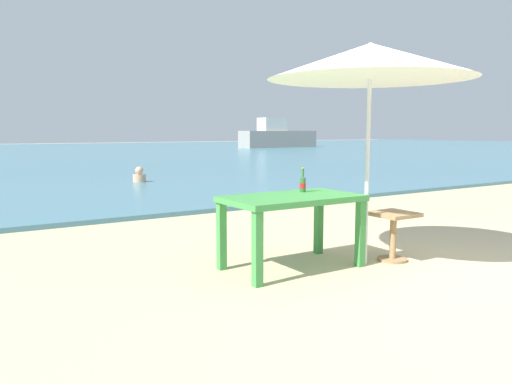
% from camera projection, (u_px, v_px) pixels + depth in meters
% --- Properties ---
extents(ground_plane, '(120.00, 120.00, 0.00)m').
position_uv_depth(ground_plane, '(482.00, 286.00, 4.59)').
color(ground_plane, '#C6B287').
extents(sea_water, '(120.00, 50.00, 0.08)m').
position_uv_depth(sea_water, '(20.00, 154.00, 29.70)').
color(sea_water, teal).
rests_on(sea_water, ground_plane).
extents(picnic_table_green, '(1.40, 0.80, 0.76)m').
position_uv_depth(picnic_table_green, '(292.00, 206.00, 5.12)').
color(picnic_table_green, '#3D8C42').
rests_on(picnic_table_green, ground_plane).
extents(beer_bottle_amber, '(0.07, 0.07, 0.26)m').
position_uv_depth(beer_bottle_amber, '(303.00, 183.00, 5.41)').
color(beer_bottle_amber, '#2D662D').
rests_on(beer_bottle_amber, picnic_table_green).
extents(patio_umbrella, '(2.10, 2.10, 2.30)m').
position_uv_depth(patio_umbrella, '(370.00, 62.00, 5.06)').
color(patio_umbrella, silver).
rests_on(patio_umbrella, ground_plane).
extents(side_table_wood, '(0.44, 0.44, 0.54)m').
position_uv_depth(side_table_wood, '(393.00, 229.00, 5.45)').
color(side_table_wood, '#9E7A51').
rests_on(side_table_wood, ground_plane).
extents(swimmer_person, '(0.34, 0.34, 0.41)m').
position_uv_depth(swimmer_person, '(139.00, 176.00, 13.20)').
color(swimmer_person, tan).
rests_on(swimmer_person, sea_water).
extents(boat_fishing_trawler, '(6.67, 1.82, 2.43)m').
position_uv_depth(boat_fishing_trawler, '(277.00, 137.00, 41.44)').
color(boat_fishing_trawler, gray).
rests_on(boat_fishing_trawler, sea_water).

